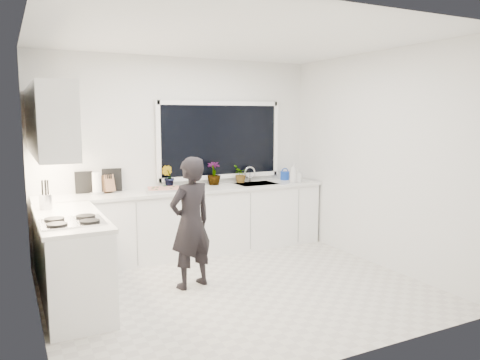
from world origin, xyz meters
TOP-DOWN VIEW (x-y plane):
  - floor at (0.00, 0.00)m, footprint 4.00×3.50m
  - wall_back at (0.00, 1.76)m, footprint 4.00×0.02m
  - wall_left at (-2.01, 0.00)m, footprint 0.02×3.50m
  - wall_right at (2.01, 0.00)m, footprint 0.02×3.50m
  - ceiling at (0.00, 0.00)m, footprint 4.00×3.50m
  - window at (0.60, 1.73)m, footprint 1.80×0.02m
  - base_cabinets_back at (0.00, 1.45)m, footprint 3.92×0.58m
  - base_cabinets_left at (-1.67, 0.35)m, footprint 0.58×1.60m
  - countertop_back at (0.00, 1.44)m, footprint 3.94×0.62m
  - countertop_left at (-1.67, 0.35)m, footprint 0.62×1.60m
  - upper_cabinets at (-1.79, 0.70)m, footprint 0.34×2.10m
  - sink at (1.05, 1.45)m, footprint 0.58×0.42m
  - faucet at (1.05, 1.65)m, footprint 0.03×0.03m
  - stovetop at (-1.69, -0.00)m, footprint 0.56×0.48m
  - person at (-0.42, 0.27)m, footprint 0.61×0.48m
  - pizza_tray at (-0.34, 1.42)m, footprint 0.57×0.47m
  - pizza at (-0.34, 1.42)m, footprint 0.51×0.42m
  - watering_can at (1.64, 1.61)m, footprint 0.15×0.15m
  - paper_towel_roll at (-1.19, 1.55)m, footprint 0.13×0.13m
  - knife_block at (-1.04, 1.59)m, footprint 0.15×0.13m
  - utensil_crock at (-1.85, 0.80)m, footprint 0.16×0.16m
  - picture_frame_large at (-1.33, 1.69)m, footprint 0.22×0.03m
  - picture_frame_small at (-0.97, 1.69)m, footprint 0.25×0.06m
  - herb_plants at (0.43, 1.61)m, footprint 1.37×0.31m
  - soap_bottles at (1.62, 1.30)m, footprint 0.21×0.13m

SIDE VIEW (x-z plane):
  - floor at x=0.00m, z-range -0.02..0.00m
  - base_cabinets_back at x=0.00m, z-range 0.00..0.88m
  - base_cabinets_left at x=-1.67m, z-range 0.00..0.88m
  - person at x=-0.42m, z-range 0.00..1.46m
  - sink at x=1.05m, z-range 0.80..0.94m
  - countertop_back at x=0.00m, z-range 0.88..0.92m
  - countertop_left at x=-1.67m, z-range 0.88..0.92m
  - stovetop at x=-1.69m, z-range 0.92..0.95m
  - pizza_tray at x=-0.34m, z-range 0.92..0.95m
  - pizza at x=-0.34m, z-range 0.95..0.96m
  - watering_can at x=1.64m, z-range 0.92..1.05m
  - utensil_crock at x=-1.85m, z-range 0.92..1.08m
  - faucet at x=1.05m, z-range 0.92..1.14m
  - knife_block at x=-1.04m, z-range 0.92..1.14m
  - paper_towel_roll at x=-1.19m, z-range 0.92..1.18m
  - soap_bottles at x=1.62m, z-range 0.91..1.20m
  - picture_frame_large at x=-1.33m, z-range 0.92..1.20m
  - herb_plants at x=0.43m, z-range 0.90..1.24m
  - picture_frame_small at x=-0.97m, z-range 0.92..1.22m
  - wall_back at x=0.00m, z-range 0.00..2.70m
  - wall_left at x=-2.01m, z-range 0.00..2.70m
  - wall_right at x=2.01m, z-range 0.00..2.70m
  - window at x=0.60m, z-range 1.05..2.05m
  - upper_cabinets at x=-1.79m, z-range 1.50..2.20m
  - ceiling at x=0.00m, z-range 2.70..2.72m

